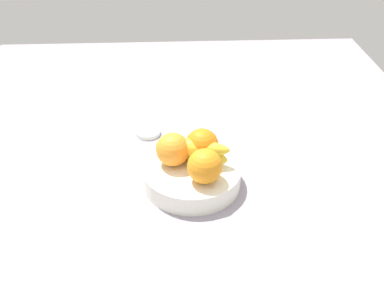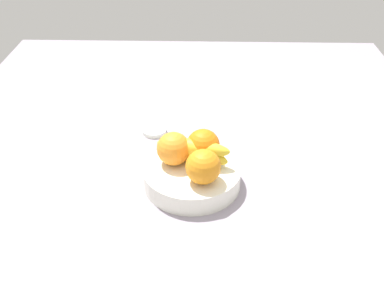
# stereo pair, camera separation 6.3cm
# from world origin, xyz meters

# --- Properties ---
(ground_plane) EXTENTS (1.80, 1.40, 0.03)m
(ground_plane) POSITION_xyz_m (0.00, 0.00, -0.01)
(ground_plane) COLOR gray
(fruit_bowl) EXTENTS (0.22, 0.22, 0.05)m
(fruit_bowl) POSITION_xyz_m (0.01, 0.01, 0.02)
(fruit_bowl) COLOR white
(fruit_bowl) RESTS_ON ground_plane
(orange_front_left) EXTENTS (0.08, 0.08, 0.08)m
(orange_front_left) POSITION_xyz_m (0.06, 0.03, 0.09)
(orange_front_left) COLOR orange
(orange_front_left) RESTS_ON fruit_bowl
(orange_front_right) EXTENTS (0.08, 0.08, 0.08)m
(orange_front_right) POSITION_xyz_m (-0.02, 0.03, 0.09)
(orange_front_right) COLOR orange
(orange_front_right) RESTS_ON fruit_bowl
(orange_center) EXTENTS (0.08, 0.08, 0.08)m
(orange_center) POSITION_xyz_m (-0.01, -0.04, 0.09)
(orange_center) COLOR orange
(orange_center) RESTS_ON fruit_bowl
(banana_bunch) EXTENTS (0.11, 0.17, 0.06)m
(banana_bunch) POSITION_xyz_m (-0.02, 0.01, 0.08)
(banana_bunch) COLOR yellow
(banana_bunch) RESTS_ON fruit_bowl
(jar_lid) EXTENTS (0.07, 0.07, 0.01)m
(jar_lid) POSITION_xyz_m (-0.21, -0.10, 0.01)
(jar_lid) COLOR white
(jar_lid) RESTS_ON ground_plane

